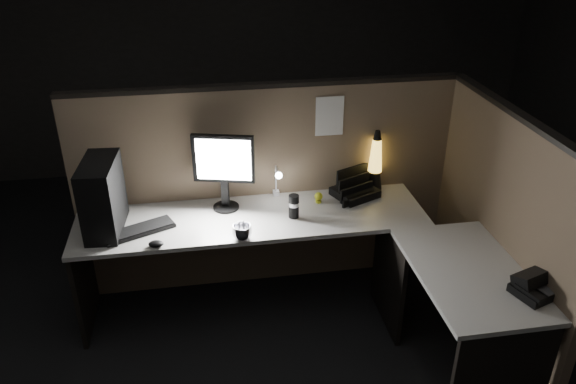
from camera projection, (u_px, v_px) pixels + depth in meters
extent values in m
plane|color=black|center=(289.00, 362.00, 3.53)|extent=(6.00, 6.00, 0.00)
plane|color=#282623|center=(239.00, 40.00, 5.53)|extent=(6.00, 0.00, 6.00)
cube|color=brown|center=(268.00, 189.00, 4.00)|extent=(2.66, 0.06, 1.50)
cube|color=brown|center=(499.00, 234.00, 3.47)|extent=(0.06, 1.66, 1.50)
cube|color=#A5A49C|center=(252.00, 219.00, 3.70)|extent=(2.30, 0.60, 0.03)
cube|color=#A5A49C|center=(470.00, 272.00, 3.17)|extent=(0.60, 1.00, 0.03)
cube|color=black|center=(84.00, 280.00, 3.71)|extent=(0.03, 0.55, 0.70)
cube|color=black|center=(500.00, 383.00, 2.92)|extent=(0.55, 0.03, 0.70)
cube|color=black|center=(388.00, 277.00, 3.74)|extent=(0.03, 0.55, 0.70)
cube|color=black|center=(103.00, 196.00, 3.46)|extent=(0.23, 0.45, 0.46)
cylinder|color=black|center=(226.00, 207.00, 3.80)|extent=(0.17, 0.17, 0.01)
cube|color=black|center=(225.00, 192.00, 3.77)|extent=(0.06, 0.05, 0.19)
cube|color=black|center=(223.00, 159.00, 3.65)|extent=(0.40, 0.13, 0.33)
cube|color=white|center=(223.00, 160.00, 3.63)|extent=(0.35, 0.09, 0.28)
cube|color=black|center=(139.00, 231.00, 3.52)|extent=(0.47, 0.32, 0.02)
ellipsoid|color=black|center=(156.00, 244.00, 3.37)|extent=(0.10, 0.08, 0.04)
cube|color=white|center=(276.00, 193.00, 3.96)|extent=(0.04, 0.05, 0.03)
cylinder|color=white|center=(276.00, 179.00, 3.91)|extent=(0.01, 0.01, 0.19)
cylinder|color=white|center=(277.00, 170.00, 3.81)|extent=(0.01, 0.13, 0.01)
sphere|color=white|center=(279.00, 175.00, 3.75)|extent=(0.05, 0.05, 0.05)
cube|color=black|center=(355.00, 192.00, 3.94)|extent=(0.35, 0.34, 0.06)
cube|color=black|center=(357.00, 189.00, 3.89)|extent=(0.26, 0.13, 0.10)
cube|color=black|center=(352.00, 176.00, 3.97)|extent=(0.26, 0.13, 0.19)
cone|color=black|center=(374.00, 180.00, 4.02)|extent=(0.12, 0.12, 0.14)
cone|color=gold|center=(376.00, 155.00, 3.93)|extent=(0.10, 0.10, 0.24)
sphere|color=#906215|center=(375.00, 165.00, 3.97)|extent=(0.05, 0.05, 0.05)
sphere|color=#906215|center=(376.00, 154.00, 3.93)|extent=(0.03, 0.03, 0.03)
cone|color=black|center=(378.00, 135.00, 3.86)|extent=(0.06, 0.06, 0.07)
cylinder|color=black|center=(294.00, 206.00, 3.66)|extent=(0.07, 0.07, 0.16)
imported|color=silver|center=(242.00, 232.00, 3.43)|extent=(0.15, 0.15, 0.10)
sphere|color=yellow|center=(319.00, 196.00, 3.85)|extent=(0.06, 0.06, 0.06)
cube|color=white|center=(330.00, 116.00, 3.78)|extent=(0.19, 0.00, 0.28)
cube|color=black|center=(535.00, 291.00, 2.96)|extent=(0.26, 0.25, 0.05)
cube|color=black|center=(533.00, 278.00, 2.97)|extent=(0.25, 0.19, 0.10)
cube|color=black|center=(529.00, 293.00, 2.90)|extent=(0.10, 0.17, 0.03)
cube|color=#3F3F42|center=(547.00, 289.00, 2.93)|extent=(0.12, 0.12, 0.00)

